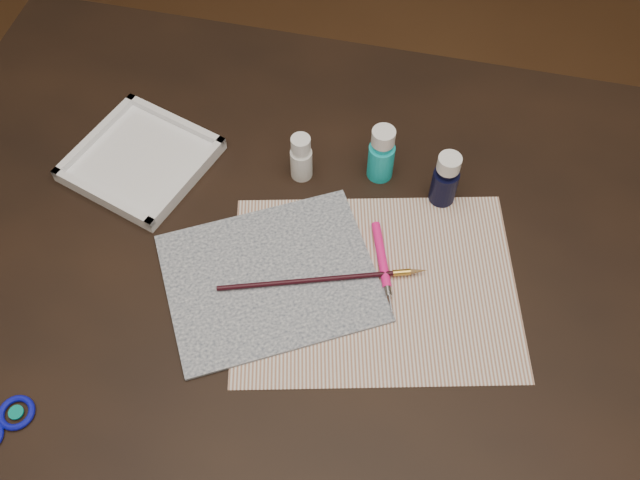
% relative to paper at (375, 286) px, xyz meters
% --- Properties ---
extents(ground, '(3.50, 3.50, 0.02)m').
position_rel_paper_xyz_m(ground, '(-0.08, 0.03, -0.76)').
color(ground, '#422614').
rests_on(ground, ground).
extents(table, '(1.30, 0.90, 0.75)m').
position_rel_paper_xyz_m(table, '(-0.08, 0.03, -0.38)').
color(table, black).
rests_on(table, ground).
extents(paper, '(0.45, 0.38, 0.00)m').
position_rel_paper_xyz_m(paper, '(0.00, 0.00, 0.00)').
color(paper, silver).
rests_on(paper, table).
extents(canvas, '(0.36, 0.34, 0.00)m').
position_rel_paper_xyz_m(canvas, '(-0.14, -0.02, 0.00)').
color(canvas, black).
rests_on(canvas, paper).
extents(paint_bottle_white, '(0.04, 0.04, 0.08)m').
position_rel_paper_xyz_m(paint_bottle_white, '(-0.14, 0.17, 0.04)').
color(paint_bottle_white, white).
rests_on(paint_bottle_white, table).
extents(paint_bottle_cyan, '(0.05, 0.05, 0.10)m').
position_rel_paper_xyz_m(paint_bottle_cyan, '(-0.03, 0.20, 0.05)').
color(paint_bottle_cyan, '#15BAC3').
rests_on(paint_bottle_cyan, table).
extents(paint_bottle_navy, '(0.04, 0.04, 0.09)m').
position_rel_paper_xyz_m(paint_bottle_navy, '(0.07, 0.17, 0.05)').
color(paint_bottle_navy, black).
rests_on(paint_bottle_navy, table).
extents(paintbrush, '(0.28, 0.10, 0.01)m').
position_rel_paper_xyz_m(paintbrush, '(-0.07, -0.01, 0.01)').
color(paintbrush, black).
rests_on(paintbrush, canvas).
extents(craft_knife, '(0.06, 0.15, 0.01)m').
position_rel_paper_xyz_m(craft_knife, '(0.01, 0.02, 0.01)').
color(craft_knife, '#FC177F').
rests_on(craft_knife, paper).
extents(palette_tray, '(0.24, 0.24, 0.02)m').
position_rel_paper_xyz_m(palette_tray, '(-0.39, 0.13, 0.01)').
color(palette_tray, white).
rests_on(palette_tray, table).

